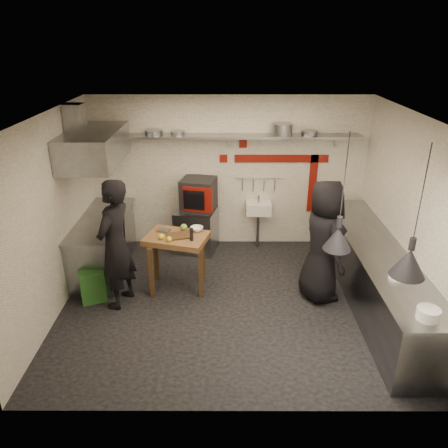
{
  "coord_description": "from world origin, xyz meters",
  "views": [
    {
      "loc": [
        -0.07,
        -5.62,
        3.78
      ],
      "look_at": [
        -0.09,
        0.3,
        1.17
      ],
      "focal_mm": 35.0,
      "sensor_mm": 36.0,
      "label": 1
    }
  ],
  "objects_px": {
    "chef_left": "(116,245)",
    "oven_stand": "(196,230)",
    "combi_oven": "(199,194)",
    "green_bin": "(92,284)",
    "prep_table": "(178,262)",
    "chef_right": "(323,241)"
  },
  "relations": [
    {
      "from": "prep_table",
      "to": "combi_oven",
      "type": "bearing_deg",
      "value": 94.46
    },
    {
      "from": "prep_table",
      "to": "chef_right",
      "type": "xyz_separation_m",
      "value": [
        2.19,
        -0.25,
        0.48
      ]
    },
    {
      "from": "green_bin",
      "to": "combi_oven",
      "type": "bearing_deg",
      "value": 47.9
    },
    {
      "from": "oven_stand",
      "to": "combi_oven",
      "type": "distance_m",
      "value": 0.69
    },
    {
      "from": "chef_right",
      "to": "oven_stand",
      "type": "bearing_deg",
      "value": 36.78
    },
    {
      "from": "combi_oven",
      "to": "chef_left",
      "type": "relative_size",
      "value": 0.3
    },
    {
      "from": "green_bin",
      "to": "prep_table",
      "type": "distance_m",
      "value": 1.34
    },
    {
      "from": "combi_oven",
      "to": "chef_right",
      "type": "xyz_separation_m",
      "value": [
        1.93,
        -1.64,
        -0.15
      ]
    },
    {
      "from": "combi_oven",
      "to": "prep_table",
      "type": "xyz_separation_m",
      "value": [
        -0.27,
        -1.39,
        -0.63
      ]
    },
    {
      "from": "oven_stand",
      "to": "chef_left",
      "type": "distance_m",
      "value": 2.14
    },
    {
      "from": "chef_left",
      "to": "chef_right",
      "type": "distance_m",
      "value": 3.03
    },
    {
      "from": "oven_stand",
      "to": "green_bin",
      "type": "distance_m",
      "value": 2.24
    },
    {
      "from": "oven_stand",
      "to": "chef_left",
      "type": "xyz_separation_m",
      "value": [
        -1.04,
        -1.77,
        0.58
      ]
    },
    {
      "from": "combi_oven",
      "to": "prep_table",
      "type": "bearing_deg",
      "value": -88.24
    },
    {
      "from": "combi_oven",
      "to": "green_bin",
      "type": "height_order",
      "value": "combi_oven"
    },
    {
      "from": "chef_right",
      "to": "prep_table",
      "type": "bearing_deg",
      "value": 69.06
    },
    {
      "from": "green_bin",
      "to": "oven_stand",
      "type": "bearing_deg",
      "value": 48.02
    },
    {
      "from": "oven_stand",
      "to": "chef_left",
      "type": "height_order",
      "value": "chef_left"
    },
    {
      "from": "oven_stand",
      "to": "combi_oven",
      "type": "height_order",
      "value": "combi_oven"
    },
    {
      "from": "chef_left",
      "to": "oven_stand",
      "type": "bearing_deg",
      "value": 167.83
    },
    {
      "from": "prep_table",
      "to": "chef_right",
      "type": "height_order",
      "value": "chef_right"
    },
    {
      "from": "combi_oven",
      "to": "chef_left",
      "type": "height_order",
      "value": "chef_left"
    }
  ]
}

